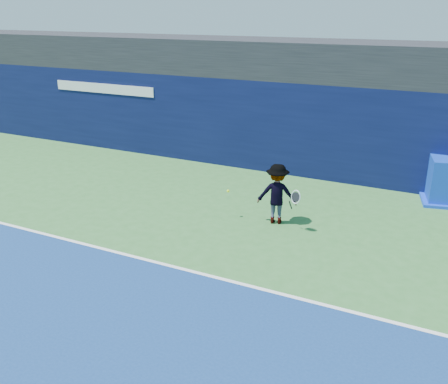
# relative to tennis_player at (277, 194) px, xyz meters

# --- Properties ---
(ground) EXTENTS (80.00, 80.00, 0.00)m
(ground) POSITION_rel_tennis_player_xyz_m (-1.44, -6.20, -0.78)
(ground) COLOR #336D31
(ground) RESTS_ON ground
(baseline) EXTENTS (24.00, 0.10, 0.01)m
(baseline) POSITION_rel_tennis_player_xyz_m (-1.44, -3.20, -0.77)
(baseline) COLOR white
(baseline) RESTS_ON ground
(stadium_band) EXTENTS (36.00, 3.00, 1.20)m
(stadium_band) POSITION_rel_tennis_player_xyz_m (-1.44, 5.30, 2.82)
(stadium_band) COLOR black
(stadium_band) RESTS_ON back_wall_assembly
(back_wall_assembly) EXTENTS (36.00, 1.03, 3.00)m
(back_wall_assembly) POSITION_rel_tennis_player_xyz_m (-1.45, 4.30, 0.72)
(back_wall_assembly) COLOR #090E34
(back_wall_assembly) RESTS_ON ground
(tennis_player) EXTENTS (1.30, 0.83, 1.56)m
(tennis_player) POSITION_rel_tennis_player_xyz_m (0.00, 0.00, 0.00)
(tennis_player) COLOR silver
(tennis_player) RESTS_ON ground
(tennis_ball) EXTENTS (0.08, 0.08, 0.08)m
(tennis_ball) POSITION_rel_tennis_player_xyz_m (-1.25, -0.26, -0.04)
(tennis_ball) COLOR #D7F11A
(tennis_ball) RESTS_ON ground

